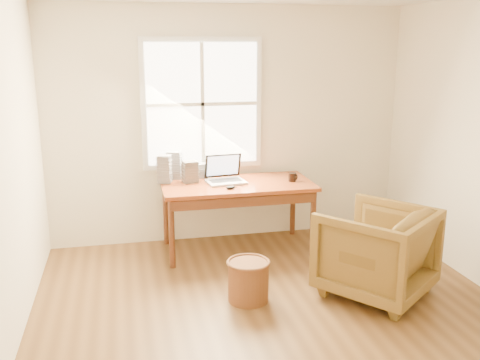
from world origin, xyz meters
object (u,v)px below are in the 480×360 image
(desk, at_px, (237,185))
(laptop, at_px, (226,170))
(cd_stack_a, at_px, (175,165))
(wicker_stool, at_px, (248,281))
(armchair, at_px, (376,251))
(coffee_mug, at_px, (292,177))

(desk, relative_size, laptop, 3.95)
(laptop, relative_size, cd_stack_a, 1.34)
(desk, bearing_deg, wicker_stool, -97.74)
(wicker_stool, bearing_deg, armchair, -6.08)
(wicker_stool, xyz_separation_m, cd_stack_a, (-0.46, 1.54, 0.72))
(armchair, distance_m, laptop, 1.79)
(armchair, distance_m, coffee_mug, 1.37)
(wicker_stool, bearing_deg, desk, 82.26)
(laptop, bearing_deg, armchair, -57.82)
(armchair, xyz_separation_m, laptop, (-1.09, 1.34, 0.49))
(desk, relative_size, wicker_stool, 4.52)
(armchair, height_order, laptop, laptop)
(desk, bearing_deg, coffee_mug, -5.47)
(laptop, xyz_separation_m, coffee_mug, (0.71, -0.08, -0.10))
(wicker_stool, relative_size, coffee_mug, 3.92)
(desk, bearing_deg, armchair, -53.57)
(armchair, bearing_deg, cd_stack_a, -84.11)
(coffee_mug, xyz_separation_m, cd_stack_a, (-1.22, 0.41, 0.11))
(desk, distance_m, armchair, 1.67)
(coffee_mug, bearing_deg, wicker_stool, -109.26)
(desk, xyz_separation_m, coffee_mug, (0.59, -0.06, 0.07))
(desk, height_order, wicker_stool, desk)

